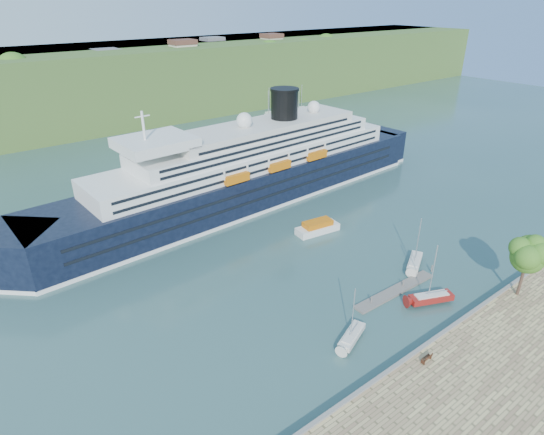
% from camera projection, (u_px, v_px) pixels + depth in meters
% --- Properties ---
extents(ground, '(400.00, 400.00, 0.00)m').
position_uv_depth(ground, '(438.00, 341.00, 58.93)').
color(ground, '#294949').
rests_on(ground, ground).
extents(far_hillside, '(400.00, 50.00, 24.00)m').
position_uv_depth(far_hillside, '(77.00, 87.00, 156.55)').
color(far_hillside, '#345220').
rests_on(far_hillside, ground).
extents(quay_coping, '(220.00, 0.50, 0.30)m').
position_uv_depth(quay_coping, '(440.00, 335.00, 58.28)').
color(quay_coping, slate).
rests_on(quay_coping, promenade).
extents(cruise_ship, '(102.79, 19.67, 22.95)m').
position_uv_depth(cruise_ship, '(245.00, 151.00, 93.69)').
color(cruise_ship, black).
rests_on(cruise_ship, ground).
extents(park_bench, '(1.69, 0.75, 1.07)m').
position_uv_depth(park_bench, '(426.00, 358.00, 54.04)').
color(park_bench, '#442413').
rests_on(park_bench, promenade).
extents(promenade_tree, '(6.23, 6.23, 10.32)m').
position_uv_depth(promenade_tree, '(526.00, 264.00, 64.12)').
color(promenade_tree, '#396C1C').
rests_on(promenade_tree, promenade).
extents(floating_pontoon, '(16.01, 2.30, 0.35)m').
position_uv_depth(floating_pontoon, '(395.00, 291.00, 68.57)').
color(floating_pontoon, slate).
rests_on(floating_pontoon, ground).
extents(sailboat_white_near, '(6.41, 3.85, 8.02)m').
position_uv_depth(sailboat_white_near, '(354.00, 316.00, 57.17)').
color(sailboat_white_near, silver).
rests_on(sailboat_white_near, ground).
extents(sailboat_red, '(7.38, 4.69, 9.27)m').
position_uv_depth(sailboat_red, '(435.00, 276.00, 64.14)').
color(sailboat_red, maroon).
rests_on(sailboat_red, ground).
extents(sailboat_white_far, '(6.76, 4.80, 8.62)m').
position_uv_depth(sailboat_white_far, '(418.00, 244.00, 73.20)').
color(sailboat_white_far, silver).
rests_on(sailboat_white_far, ground).
extents(tender_launch, '(8.87, 4.09, 2.36)m').
position_uv_depth(tender_launch, '(318.00, 227.00, 85.43)').
color(tender_launch, '#C9650B').
rests_on(tender_launch, ground).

